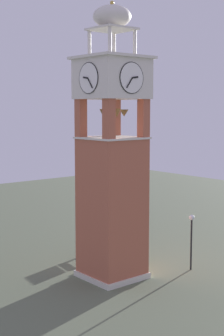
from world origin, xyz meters
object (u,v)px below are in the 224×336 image
at_px(park_bench, 93,250).
at_px(trash_bin, 120,251).
at_px(lamp_post, 191,232).
at_px(clock_tower, 112,168).

relative_size(park_bench, trash_bin, 2.06).
bearing_deg(lamp_post, trash_bin, -72.89).
distance_m(park_bench, lamp_post, 7.52).
relative_size(park_bench, lamp_post, 0.44).
distance_m(park_bench, trash_bin, 1.90).
distance_m(clock_tower, park_bench, 7.93).
xyz_separation_m(park_bench, lamp_post, (-3.13, 6.51, 2.10)).
xyz_separation_m(clock_tower, lamp_post, (-4.91, 2.27, -4.36)).
height_order(clock_tower, lamp_post, clock_tower).
height_order(park_bench, trash_bin, park_bench).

